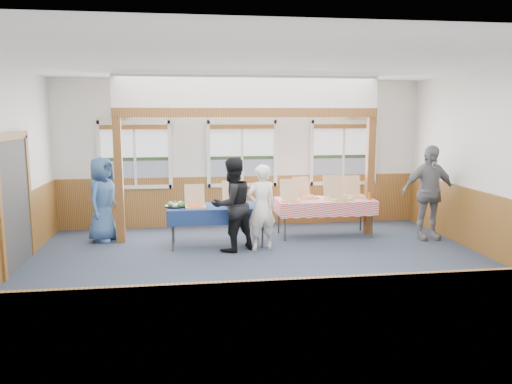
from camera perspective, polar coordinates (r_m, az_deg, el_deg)
floor at (r=7.90m, az=1.29°, el=-9.25°), size 8.00×8.00×0.00m
ceiling at (r=7.54m, az=1.38°, el=14.51°), size 8.00×8.00×0.00m
wall_back at (r=11.01m, az=-1.62°, el=4.41°), size 8.00×0.00×8.00m
wall_front at (r=4.18m, az=9.10°, el=-3.12°), size 8.00×0.00×8.00m
wall_right at (r=9.10m, az=27.06°, el=2.49°), size 0.00×8.00×8.00m
wainscot_back at (r=11.12m, az=-1.58°, el=-1.00°), size 7.98×0.05×1.10m
wainscot_front at (r=4.54m, az=8.67°, el=-16.12°), size 7.98×0.05×1.10m
wainscot_right at (r=9.25m, az=26.47°, el=-3.98°), size 0.05×6.98×1.10m
cased_opening at (r=8.86m, az=-25.90°, el=-1.17°), size 0.06×1.30×2.10m
window_left at (r=10.95m, az=-13.69°, el=4.55°), size 1.56×0.10×1.46m
window_mid at (r=10.96m, az=-1.60°, el=4.81°), size 1.56×0.10×1.46m
window_right at (r=11.45m, az=9.96°, el=4.85°), size 1.56×0.10×1.46m
post_left at (r=9.88m, az=-15.39°, el=1.24°), size 0.15×0.15×2.40m
post_right at (r=10.47m, az=12.87°, el=1.76°), size 0.15×0.15×2.40m
cross_beam at (r=9.79m, az=-0.85°, el=9.07°), size 5.15×0.18×0.18m
table_left at (r=9.39m, az=-4.51°, el=-1.94°), size 1.92×1.05×0.76m
table_right at (r=10.21m, az=7.88°, el=-1.10°), size 2.13×1.50×0.76m
pizza_box_a at (r=9.25m, az=-6.96°, el=-1.38°), size 0.39×0.47×0.41m
pizza_box_b at (r=9.56m, az=-2.51°, el=-0.98°), size 0.45×0.52×0.43m
pizza_box_c at (r=9.92m, az=3.91°, el=-0.64°), size 0.43×0.50×0.41m
pizza_box_d at (r=10.28m, az=5.66°, el=-0.32°), size 0.50×0.55×0.42m
pizza_box_e at (r=10.18m, az=9.32°, el=-0.46°), size 0.53×0.60×0.47m
pizza_box_f at (r=10.52m, az=11.09°, el=-0.23°), size 0.39×0.48×0.43m
veggie_tray at (r=9.36m, az=-9.10°, el=-1.50°), size 0.43×0.43×0.10m
drink_glass at (r=10.22m, az=12.87°, el=-0.49°), size 0.07×0.07×0.15m
woman_white at (r=9.04m, az=0.60°, el=-1.79°), size 0.65×0.52×1.57m
woman_black at (r=8.97m, az=-2.75°, el=-1.45°), size 1.04×0.97×1.70m
man_blue at (r=10.11m, az=-17.14°, el=-0.82°), size 0.78×0.94×1.65m
person_grey at (r=10.39m, az=19.11°, el=-0.06°), size 1.09×0.46×1.87m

